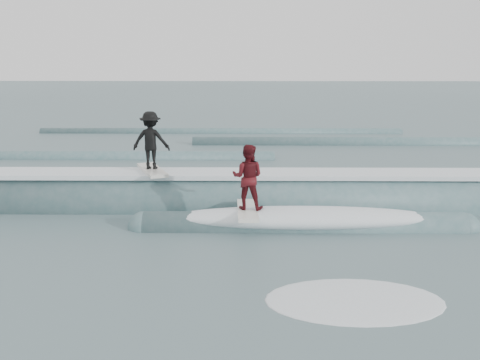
{
  "coord_description": "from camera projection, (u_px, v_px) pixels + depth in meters",
  "views": [
    {
      "loc": [
        0.15,
        -10.32,
        4.86
      ],
      "look_at": [
        0.0,
        5.23,
        1.1
      ],
      "focal_mm": 40.0,
      "sensor_mm": 36.0,
      "label": 1
    }
  ],
  "objects": [
    {
      "name": "ground",
      "position": [
        238.0,
        290.0,
        11.18
      ],
      "size": [
        160.0,
        160.0,
        0.0
      ],
      "primitive_type": "plane",
      "color": "#3F565C",
      "rests_on": "ground"
    },
    {
      "name": "whitewater",
      "position": [
        286.0,
        337.0,
        9.34
      ],
      "size": [
        15.9,
        6.77,
        0.1
      ],
      "color": "white",
      "rests_on": "ground"
    },
    {
      "name": "far_swells",
      "position": [
        245.0,
        145.0,
        28.33
      ],
      "size": [
        39.82,
        8.65,
        0.8
      ],
      "color": "#3B6064",
      "rests_on": "ground"
    },
    {
      "name": "breaking_wave",
      "position": [
        248.0,
        207.0,
        16.94
      ],
      "size": [
        23.65,
        3.84,
        2.12
      ],
      "color": "#3B6064",
      "rests_on": "ground"
    },
    {
      "name": "surfer_black",
      "position": [
        151.0,
        142.0,
        16.77
      ],
      "size": [
        1.29,
        2.06,
        1.91
      ],
      "color": "silver",
      "rests_on": "ground"
    },
    {
      "name": "surfer_red",
      "position": [
        248.0,
        180.0,
        14.77
      ],
      "size": [
        0.98,
        2.02,
        1.92
      ],
      "color": "white",
      "rests_on": "ground"
    }
  ]
}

